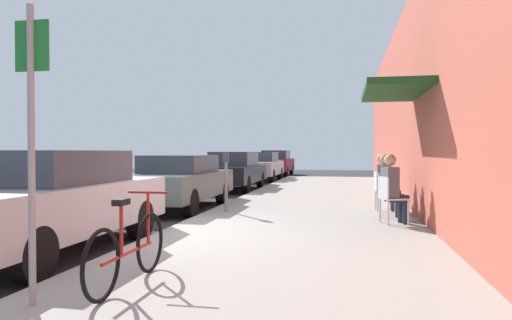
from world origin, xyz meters
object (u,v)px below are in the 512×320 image
parked_car_3 (260,166)px  parking_meter (226,177)px  bicycle_0 (129,250)px  parked_car_2 (233,170)px  seated_patron_1 (388,183)px  cafe_chair_1 (385,192)px  cafe_chair_2 (382,188)px  parked_car_1 (178,181)px  seated_patron_2 (384,180)px  cafe_chair_0 (390,197)px  parked_car_4 (276,163)px  parked_car_0 (47,200)px  street_sign (32,130)px  seated_patron_0 (393,186)px

parked_car_3 → parking_meter: bearing=-83.1°
bicycle_0 → parked_car_2: bearing=99.0°
seated_patron_1 → parked_car_2: bearing=124.8°
parked_car_2 → cafe_chair_1: size_ratio=5.06×
seated_patron_1 → cafe_chair_2: size_ratio=1.48×
bicycle_0 → cafe_chair_1: bearing=62.7°
parked_car_1 → seated_patron_2: seated_patron_2 is taller
parking_meter → cafe_chair_0: bearing=-18.7°
parked_car_4 → bicycle_0: size_ratio=2.57×
parked_car_2 → cafe_chair_0: bearing=-58.9°
parked_car_0 → parked_car_3: size_ratio=1.00×
bicycle_0 → cafe_chair_2: 7.19m
parked_car_4 → parking_meter: bearing=-85.1°
parked_car_1 → street_sign: street_sign is taller
parked_car_4 → cafe_chair_2: bearing=-74.0°
seated_patron_0 → seated_patron_2: bearing=90.0°
parked_car_1 → bicycle_0: size_ratio=2.57×
cafe_chair_0 → seated_patron_1: bearing=86.8°
bicycle_0 → seated_patron_0: size_ratio=1.33×
parking_meter → seated_patron_0: size_ratio=1.02×
parked_car_2 → cafe_chair_1: bearing=-55.5°
seated_patron_0 → seated_patron_2: 1.91m
parked_car_1 → parking_meter: (1.55, -1.15, 0.17)m
cafe_chair_1 → bicycle_0: bearing=-117.3°
seated_patron_2 → parking_meter: bearing=-167.5°
parking_meter → seated_patron_2: parking_meter is taller
parked_car_1 → parked_car_3: (0.00, 11.66, 0.03)m
parked_car_2 → cafe_chair_0: 9.63m
parked_car_2 → seated_patron_0: size_ratio=3.41×
parked_car_1 → seated_patron_1: seated_patron_1 is taller
parking_meter → bicycle_0: size_ratio=0.77×
parked_car_4 → cafe_chair_2: size_ratio=5.06×
parked_car_3 → street_sign: 19.40m
street_sign → parked_car_4: bearing=93.5°
parked_car_1 → cafe_chair_1: (4.97, -1.29, -0.09)m
cafe_chair_2 → seated_patron_1: bearing=-86.2°
seated_patron_1 → seated_patron_2: (-0.00, 0.91, 0.00)m
seated_patron_1 → seated_patron_0: bearing=-89.9°
parked_car_1 → cafe_chair_2: (4.97, -0.38, -0.09)m
seated_patron_1 → cafe_chair_2: seated_patron_1 is taller
parked_car_4 → parked_car_1: bearing=-90.0°
parked_car_4 → cafe_chair_0: bearing=-75.5°
parked_car_3 → seated_patron_2: size_ratio=3.41×
parked_car_4 → seated_patron_1: bearing=-74.6°
parking_meter → cafe_chair_0: 3.62m
parking_meter → parked_car_1: bearing=143.3°
parked_car_2 → cafe_chair_2: bearing=-51.8°
parked_car_4 → bicycle_0: bearing=-85.1°
parked_car_1 → seated_patron_1: size_ratio=3.41×
parked_car_0 → cafe_chair_1: bearing=38.9°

